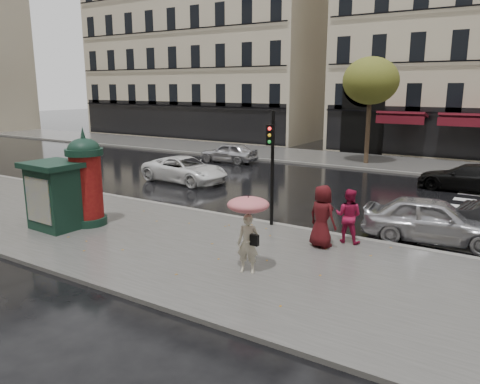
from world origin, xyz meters
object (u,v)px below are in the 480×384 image
Objects in this scene: car_white at (185,170)px; car_far_silver at (229,153)px; woman_umbrella at (248,222)px; car_black at (468,178)px; traffic_light at (272,157)px; newsstand at (56,194)px; woman_red at (348,216)px; man_burgundy at (322,216)px; car_silver at (433,220)px; morris_column at (86,178)px.

car_white is 6.80m from car_far_silver.
car_black is (3.42, 14.27, -0.83)m from woman_umbrella.
traffic_light is 11.52m from car_black.
car_far_silver is at bearing 129.54° from traffic_light.
newsstand is at bearing -164.83° from car_white.
woman_umbrella is 4.44m from traffic_light.
woman_red is (1.34, 3.71, -0.52)m from woman_umbrella.
car_black is at bearing -104.40° from woman_red.
car_white is at bearing -12.04° from man_burgundy.
woman_umbrella reaches higher than car_silver.
car_white is 1.06× the size of car_black.
woman_red reaches higher than car_silver.
traffic_light is at bearing -9.67° from woman_red.
car_silver is (2.66, 2.62, -0.34)m from man_burgundy.
morris_column is 6.43m from traffic_light.
woman_red is 0.89× the size of man_burgundy.
woman_umbrella reaches higher than car_white.
car_silver is (2.13, 1.80, -0.24)m from woman_red.
man_burgundy is 11.67m from car_black.
traffic_light reaches higher than man_burgundy.
car_black is (10.42, 13.55, -1.11)m from morris_column.
woman_umbrella is at bearing -5.86° from morris_column.
car_black is 14.38m from car_far_silver.
man_burgundy is 8.88m from newsstand.
woman_umbrella is at bearing 140.52° from car_silver.
traffic_light is 7.40m from newsstand.
car_silver is 1.12× the size of car_far_silver.
car_white is (-2.23, 8.08, -1.10)m from morris_column.
car_white is (-9.23, 8.80, -0.82)m from woman_umbrella.
man_burgundy is 8.14m from morris_column.
car_black is at bearing 81.22° from car_far_silver.
man_burgundy reaches higher than woman_red.
newsstand is (-7.53, -0.15, -0.19)m from woman_umbrella.
morris_column reaches higher than woman_umbrella.
traffic_light is at bearing 110.93° from woman_umbrella.
woman_red is at bearing -111.30° from car_white.
traffic_light is (-2.36, 1.14, 1.44)m from man_burgundy.
car_far_silver is (-1.69, 6.58, -0.01)m from car_white.
man_burgundy reaches higher than car_black.
newsstand is at bearing -178.88° from woman_umbrella.
car_far_silver is at bearing 48.31° from car_silver.
car_silver is 13.12m from car_white.
car_white is (-10.57, 5.09, -0.31)m from woman_red.
traffic_light is 5.53m from car_silver.
morris_column is 0.72× the size of car_white.
woman_red reaches higher than car_white.
car_silver is at bearing 51.23° from car_far_silver.
woman_umbrella is 0.61× the size of morris_column.
man_burgundy is 0.50× the size of car_far_silver.
car_white is at bearing 105.42° from morris_column.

